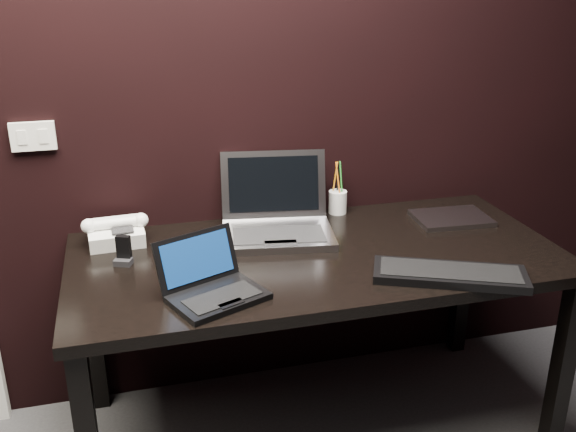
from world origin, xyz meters
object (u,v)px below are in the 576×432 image
object	(u,v)px
pen_cup	(338,201)
desk_phone	(116,232)
mobile_phone	(124,253)
closed_laptop	(451,218)
ext_keyboard	(450,274)
silver_laptop	(277,220)
desk	(317,272)
netbook	(212,286)

from	to	relation	value
pen_cup	desk_phone	bearing A→B (deg)	-174.53
desk_phone	mobile_phone	size ratio (longest dim) A/B	2.42
desk_phone	mobile_phone	bearing A→B (deg)	-83.22
closed_laptop	desk_phone	world-z (taller)	desk_phone
desk_phone	mobile_phone	xyz separation A→B (m)	(0.02, -0.18, -0.01)
closed_laptop	desk_phone	distance (m)	1.28
ext_keyboard	closed_laptop	distance (m)	0.52
silver_laptop	desk_phone	bearing A→B (deg)	173.69
closed_laptop	mobile_phone	world-z (taller)	mobile_phone
closed_laptop	pen_cup	xyz separation A→B (m)	(-0.40, 0.20, 0.04)
desk	silver_laptop	size ratio (longest dim) A/B	3.77
mobile_phone	desk	bearing A→B (deg)	-7.20
silver_laptop	netbook	bearing A→B (deg)	-125.88
closed_laptop	mobile_phone	xyz separation A→B (m)	(-1.25, -0.07, 0.03)
netbook	closed_laptop	distance (m)	1.07
desk	closed_laptop	world-z (taller)	closed_laptop
closed_laptop	desk	bearing A→B (deg)	-165.74
ext_keyboard	desk_phone	distance (m)	1.17
netbook	pen_cup	xyz separation A→B (m)	(0.60, 0.57, 0.01)
silver_laptop	closed_laptop	world-z (taller)	silver_laptop
silver_laptop	closed_laptop	bearing A→B (deg)	-4.08
ext_keyboard	pen_cup	bearing A→B (deg)	103.39
ext_keyboard	silver_laptop	bearing A→B (deg)	131.51
silver_laptop	desk_phone	size ratio (longest dim) A/B	1.90
desk	netbook	size ratio (longest dim) A/B	4.96
netbook	silver_laptop	bearing A→B (deg)	54.12
silver_laptop	pen_cup	bearing A→B (deg)	26.94
netbook	desk_phone	xyz separation A→B (m)	(-0.27, 0.49, 0.01)
silver_laptop	ext_keyboard	xyz separation A→B (m)	(0.44, -0.50, -0.04)
netbook	desk_phone	distance (m)	0.56
desk	netbook	bearing A→B (deg)	-151.05
desk	desk_phone	size ratio (longest dim) A/B	7.17
closed_laptop	pen_cup	distance (m)	0.45
desk_phone	netbook	bearing A→B (deg)	-60.79
mobile_phone	closed_laptop	bearing A→B (deg)	3.18
desk	closed_laptop	distance (m)	0.62
closed_laptop	pen_cup	size ratio (longest dim) A/B	1.38
ext_keyboard	desk	bearing A→B (deg)	139.26
netbook	closed_laptop	bearing A→B (deg)	20.52
ext_keyboard	desk_phone	bearing A→B (deg)	151.06
pen_cup	closed_laptop	bearing A→B (deg)	-25.96
desk	desk_phone	world-z (taller)	desk_phone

